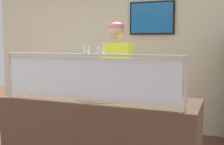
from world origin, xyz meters
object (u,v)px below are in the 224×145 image
parmesan_shaker (86,49)px  pepper_flake_shaker (101,50)px  pizza_server (104,95)px  worker_figure (117,83)px  pizza_box_stack (57,68)px  pizza_tray (102,97)px

parmesan_shaker → pepper_flake_shaker: 0.14m
parmesan_shaker → pizza_server: bearing=76.8°
pepper_flake_shaker → worker_figure: bearing=102.8°
parmesan_shaker → worker_figure: size_ratio=0.05×
parmesan_shaker → pizza_box_stack: bearing=128.2°
worker_figure → pizza_box_stack: worker_figure is taller
pizza_server → pepper_flake_shaker: bearing=-55.5°
pizza_tray → worker_figure: worker_figure is taller
pizza_tray → worker_figure: 0.74m
pizza_tray → worker_figure: bearing=99.0°
worker_figure → pizza_box_stack: 1.81m
pizza_server → worker_figure: (-0.15, 0.75, 0.02)m
parmesan_shaker → pepper_flake_shaker: pepper_flake_shaker is taller
pizza_tray → pizza_server: bearing=-33.0°
parmesan_shaker → worker_figure: worker_figure is taller
pizza_server → pizza_box_stack: size_ratio=0.58×
pizza_tray → pizza_server: 0.04m
pizza_server → parmesan_shaker: (-0.06, -0.26, 0.46)m
pizza_tray → worker_figure: size_ratio=0.29×
worker_figure → pizza_server: bearing=-78.9°
parmesan_shaker → pizza_box_stack: (-1.59, 2.02, -0.39)m
pepper_flake_shaker → parmesan_shaker: bearing=-180.0°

